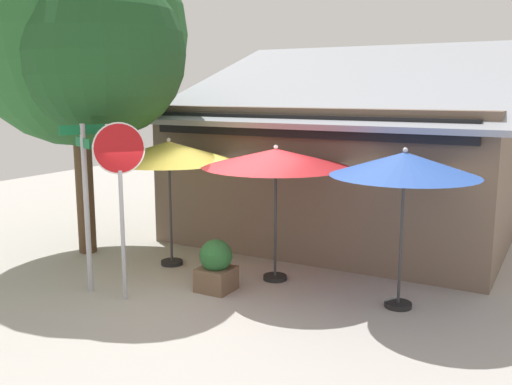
# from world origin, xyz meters

# --- Properties ---
(ground_plane) EXTENTS (28.00, 28.00, 0.10)m
(ground_plane) POSITION_xyz_m (0.00, 0.00, -0.05)
(ground_plane) COLOR #ADA8A0
(cafe_building) EXTENTS (7.79, 5.83, 4.68)m
(cafe_building) POSITION_xyz_m (0.58, 4.88, 1.67)
(cafe_building) COLOR #705B4C
(cafe_building) RESTS_ON ground
(street_sign_post) EXTENTS (0.70, 0.75, 2.93)m
(street_sign_post) POSITION_xyz_m (-1.92, -1.00, 1.77)
(street_sign_post) COLOR #A8AAB2
(street_sign_post) RESTS_ON ground
(stop_sign) EXTENTS (0.54, 0.66, 2.98)m
(stop_sign) POSITION_xyz_m (-1.13, -1.00, 2.11)
(stop_sign) COLOR #A8AAB2
(stop_sign) RESTS_ON ground
(patio_umbrella_mustard_left) EXTENTS (2.59, 2.59, 2.57)m
(patio_umbrella_mustard_left) POSITION_xyz_m (-1.63, 0.93, 2.29)
(patio_umbrella_mustard_left) COLOR black
(patio_umbrella_mustard_left) RESTS_ON ground
(patio_umbrella_crimson_center) EXTENTS (2.69, 2.69, 2.52)m
(patio_umbrella_crimson_center) POSITION_xyz_m (0.62, 1.13, 2.27)
(patio_umbrella_crimson_center) COLOR black
(patio_umbrella_crimson_center) RESTS_ON ground
(patio_umbrella_royal_blue_right) EXTENTS (2.34, 2.34, 2.61)m
(patio_umbrella_royal_blue_right) POSITION_xyz_m (3.00, 0.89, 2.33)
(patio_umbrella_royal_blue_right) COLOR black
(patio_umbrella_royal_blue_right) RESTS_ON ground
(shade_tree) EXTENTS (5.08, 4.56, 6.88)m
(shade_tree) POSITION_xyz_m (-3.50, 0.64, 4.48)
(shade_tree) COLOR brown
(shade_tree) RESTS_ON ground
(sidewalk_planter) EXTENTS (0.59, 0.59, 0.92)m
(sidewalk_planter) POSITION_xyz_m (-0.02, 0.10, 0.45)
(sidewalk_planter) COLOR brown
(sidewalk_planter) RESTS_ON ground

